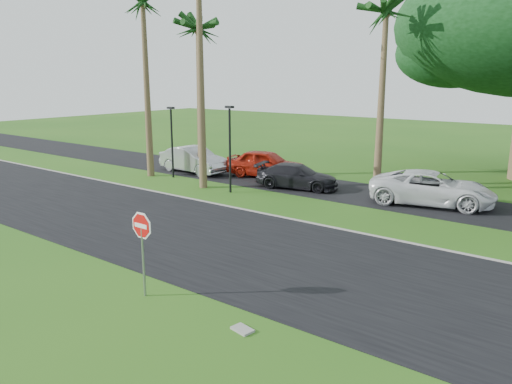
{
  "coord_description": "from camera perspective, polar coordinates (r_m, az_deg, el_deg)",
  "views": [
    {
      "loc": [
        11.07,
        -11.63,
        6.14
      ],
      "look_at": [
        -0.24,
        3.23,
        1.8
      ],
      "focal_mm": 35.0,
      "sensor_mm": 36.0,
      "label": 1
    }
  ],
  "objects": [
    {
      "name": "road",
      "position": [
        18.6,
        -1.71,
        -6.17
      ],
      "size": [
        120.0,
        8.0,
        0.02
      ],
      "primitive_type": "cube",
      "color": "black",
      "rests_on": "ground"
    },
    {
      "name": "utility_slab",
      "position": [
        12.8,
        -1.56,
        -15.43
      ],
      "size": [
        0.6,
        0.44,
        0.06
      ],
      "primitive_type": "cube",
      "rotation": [
        0.0,
        0.0,
        -0.18
      ],
      "color": "gray",
      "rests_on": "ground"
    },
    {
      "name": "palm_center",
      "position": [
        28.08,
        14.64,
        18.87
      ],
      "size": [
        5.0,
        5.0,
        10.5
      ],
      "color": "brown",
      "rests_on": "ground"
    },
    {
      "name": "car_silver",
      "position": [
        32.72,
        -7.13,
        3.65
      ],
      "size": [
        5.14,
        2.08,
        1.66
      ],
      "primitive_type": "imported",
      "rotation": [
        0.0,
        0.0,
        1.51
      ],
      "color": "#A9ABB0",
      "rests_on": "ground"
    },
    {
      "name": "parking_strip",
      "position": [
        27.24,
        12.31,
        -0.22
      ],
      "size": [
        120.0,
        5.0,
        0.02
      ],
      "primitive_type": "cube",
      "color": "black",
      "rests_on": "ground"
    },
    {
      "name": "streetlight_left",
      "position": [
        31.13,
        -9.6,
        6.19
      ],
      "size": [
        0.45,
        0.25,
        4.34
      ],
      "color": "black",
      "rests_on": "ground"
    },
    {
      "name": "stop_sign_near",
      "position": [
        14.32,
        -12.88,
        -5.01
      ],
      "size": [
        1.05,
        0.07,
        2.62
      ],
      "color": "gray",
      "rests_on": "ground"
    },
    {
      "name": "ground",
      "position": [
        17.19,
        -5.94,
        -7.92
      ],
      "size": [
        120.0,
        120.0,
        0.0
      ],
      "primitive_type": "plane",
      "color": "#255615",
      "rests_on": "ground"
    },
    {
      "name": "palm_left_mid",
      "position": [
        31.36,
        -6.64,
        17.65
      ],
      "size": [
        5.0,
        5.0,
        10.0
      ],
      "color": "brown",
      "rests_on": "ground"
    },
    {
      "name": "car_minivan",
      "position": [
        25.73,
        19.49,
        0.38
      ],
      "size": [
        6.32,
        3.93,
        1.63
      ],
      "primitive_type": "imported",
      "rotation": [
        0.0,
        0.0,
        1.79
      ],
      "color": "silver",
      "rests_on": "ground"
    },
    {
      "name": "curb",
      "position": [
        21.73,
        5.03,
        -3.3
      ],
      "size": [
        120.0,
        0.12,
        0.06
      ],
      "primitive_type": "cube",
      "color": "gray",
      "rests_on": "ground"
    },
    {
      "name": "streetlight_right",
      "position": [
        26.62,
        -3.01,
        5.54
      ],
      "size": [
        0.45,
        0.25,
        4.64
      ],
      "color": "black",
      "rests_on": "ground"
    },
    {
      "name": "car_dark",
      "position": [
        27.98,
        4.71,
        1.77
      ],
      "size": [
        4.95,
        2.91,
        1.35
      ],
      "primitive_type": "imported",
      "rotation": [
        0.0,
        0.0,
        1.81
      ],
      "color": "black",
      "rests_on": "ground"
    },
    {
      "name": "car_red",
      "position": [
        30.99,
        1.14,
        3.24
      ],
      "size": [
        5.27,
        3.05,
        1.69
      ],
      "primitive_type": "imported",
      "rotation": [
        0.0,
        0.0,
        1.8
      ],
      "color": "#A61D0D",
      "rests_on": "ground"
    },
    {
      "name": "palm_left_far",
      "position": [
        31.95,
        -12.81,
        19.96
      ],
      "size": [
        5.0,
        5.0,
        11.5
      ],
      "color": "brown",
      "rests_on": "ground"
    }
  ]
}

